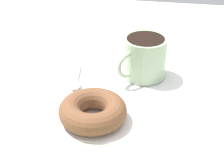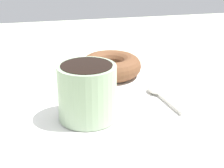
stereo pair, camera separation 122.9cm
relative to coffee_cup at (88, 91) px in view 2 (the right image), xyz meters
The scene contains 5 objects.
ground_plane 14.61cm from the coffee_cup, 37.89° to the right, with size 120.00×120.00×2.00cm, color beige.
napkin 10.67cm from the coffee_cup, 35.05° to the right, with size 30.78×30.78×0.30cm, color white.
coffee_cup is the anchor object (origin of this frame).
donut 19.02cm from the coffee_cup, 22.94° to the right, with size 12.21×12.21×3.95cm, color brown.
spoon 15.15cm from the coffee_cup, 66.89° to the right, with size 11.57×3.03×0.90cm.
Camera 2 is at (-62.63, 15.77, 27.47)cm, focal length 60.00 mm.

